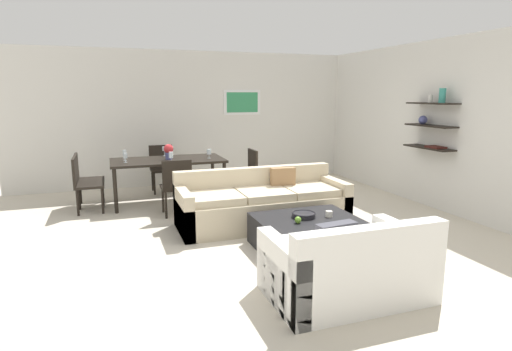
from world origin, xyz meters
TOP-DOWN VIEW (x-y plane):
  - ground_plane at (0.00, 0.00)m, footprint 18.00×18.00m
  - back_wall_unit at (0.30, 3.53)m, footprint 8.40×0.09m
  - right_wall_shelf_unit at (3.03, 0.59)m, footprint 0.34×8.20m
  - sofa_beige at (0.04, 0.34)m, footprint 2.39×0.90m
  - loveseat_white at (0.01, -1.99)m, footprint 1.43×0.90m
  - coffee_table at (0.21, -0.76)m, footprint 1.21×0.98m
  - decorative_bowl at (0.19, -0.69)m, footprint 0.29×0.29m
  - candle_jar at (0.49, -0.78)m, footprint 0.08×0.08m
  - apple_on_coffee_table at (0.02, -0.89)m, footprint 0.08×0.08m
  - dining_table at (-1.05, 2.07)m, footprint 1.88×0.97m
  - dining_chair_foot at (-1.05, 1.18)m, footprint 0.44×0.44m
  - dining_chair_left_far at (-2.40, 2.29)m, footprint 0.44×0.44m
  - dining_chair_head at (-1.05, 2.96)m, footprint 0.44×0.44m
  - dining_chair_right_near at (0.30, 1.85)m, footprint 0.44×0.44m
  - dining_chair_left_near at (-2.40, 1.85)m, footprint 0.44×0.44m
  - wine_glass_head at (-1.05, 2.49)m, footprint 0.07×0.07m
  - wine_glass_right_near at (-0.35, 1.95)m, footprint 0.08×0.08m
  - wine_glass_left_near at (-1.74, 1.95)m, footprint 0.07×0.07m
  - wine_glass_left_far at (-1.74, 2.19)m, footprint 0.06×0.06m
  - wine_glass_foot at (-1.05, 1.64)m, footprint 0.07×0.07m
  - centerpiece_vase at (-1.03, 2.05)m, footprint 0.16×0.16m

SIDE VIEW (x-z plane):
  - ground_plane at x=0.00m, z-range 0.00..0.00m
  - coffee_table at x=0.21m, z-range 0.00..0.38m
  - sofa_beige at x=0.04m, z-range -0.10..0.68m
  - loveseat_white at x=0.01m, z-range -0.10..0.68m
  - decorative_bowl at x=0.19m, z-range 0.38..0.44m
  - candle_jar at x=0.49m, z-range 0.38..0.45m
  - apple_on_coffee_table at x=0.02m, z-range 0.38..0.46m
  - dining_chair_foot at x=-1.05m, z-range 0.06..0.94m
  - dining_chair_left_far at x=-2.40m, z-range 0.06..0.94m
  - dining_chair_head at x=-1.05m, z-range 0.06..0.94m
  - dining_chair_right_near at x=0.30m, z-range 0.06..0.94m
  - dining_chair_left_near at x=-2.40m, z-range 0.06..0.94m
  - dining_table at x=-1.05m, z-range 0.31..1.06m
  - wine_glass_left_near at x=-1.74m, z-range 0.78..0.93m
  - wine_glass_right_near at x=-0.35m, z-range 0.78..0.94m
  - wine_glass_left_far at x=-1.74m, z-range 0.78..0.96m
  - wine_glass_head at x=-1.05m, z-range 0.79..0.96m
  - wine_glass_foot at x=-1.05m, z-range 0.79..0.97m
  - centerpiece_vase at x=-1.03m, z-range 0.77..1.03m
  - right_wall_shelf_unit at x=3.03m, z-range 0.00..2.70m
  - back_wall_unit at x=0.30m, z-range 0.00..2.70m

